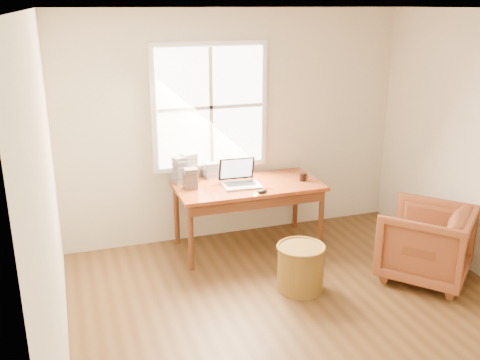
% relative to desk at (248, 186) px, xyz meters
% --- Properties ---
extents(room_shell, '(4.04, 4.54, 2.64)m').
position_rel_desk_xyz_m(room_shell, '(-0.02, -1.64, 0.59)').
color(room_shell, '#52361C').
rests_on(room_shell, ground).
extents(desk, '(1.60, 0.80, 0.04)m').
position_rel_desk_xyz_m(desk, '(0.00, 0.00, 0.00)').
color(desk, brown).
rests_on(desk, room_shell).
extents(armchair, '(1.15, 1.15, 0.75)m').
position_rel_desk_xyz_m(armchair, '(1.43, -1.25, -0.35)').
color(armchair, brown).
rests_on(armchair, room_shell).
extents(wicker_stool, '(0.48, 0.48, 0.44)m').
position_rel_desk_xyz_m(wicker_stool, '(0.16, -1.07, -0.51)').
color(wicker_stool, brown).
rests_on(wicker_stool, room_shell).
extents(laptop, '(0.39, 0.41, 0.28)m').
position_rel_desk_xyz_m(laptop, '(-0.09, -0.06, 0.16)').
color(laptop, '#A3A6AA').
rests_on(laptop, desk).
extents(mouse, '(0.11, 0.07, 0.04)m').
position_rel_desk_xyz_m(mouse, '(0.04, -0.33, 0.04)').
color(mouse, black).
rests_on(mouse, desk).
extents(coffee_mug, '(0.09, 0.09, 0.09)m').
position_rel_desk_xyz_m(coffee_mug, '(0.62, -0.08, 0.06)').
color(coffee_mug, black).
rests_on(coffee_mug, desk).
extents(cd_stack_a, '(0.19, 0.17, 0.31)m').
position_rel_desk_xyz_m(cd_stack_a, '(-0.58, 0.35, 0.17)').
color(cd_stack_a, '#B8BCC4').
rests_on(cd_stack_a, desk).
extents(cd_stack_b, '(0.14, 0.13, 0.22)m').
position_rel_desk_xyz_m(cd_stack_b, '(-0.63, 0.07, 0.13)').
color(cd_stack_b, '#27272C').
rests_on(cd_stack_b, desk).
extents(cd_stack_c, '(0.16, 0.15, 0.30)m').
position_rel_desk_xyz_m(cd_stack_c, '(-0.70, 0.26, 0.17)').
color(cd_stack_c, '#9D9EAA').
rests_on(cd_stack_c, desk).
extents(cd_stack_d, '(0.16, 0.14, 0.18)m').
position_rel_desk_xyz_m(cd_stack_d, '(-0.33, 0.35, 0.11)').
color(cd_stack_d, silver).
rests_on(cd_stack_d, desk).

